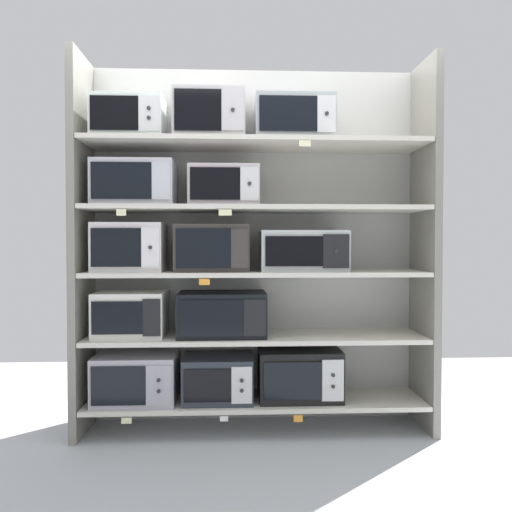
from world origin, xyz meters
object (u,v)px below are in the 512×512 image
Objects in this scene: microwave_2 at (299,374)px; microwave_7 at (303,251)px; microwave_1 at (218,378)px; microwave_6 at (213,248)px; microwave_9 at (224,187)px; microwave_12 at (293,120)px; microwave_8 at (135,184)px; microwave_11 at (210,117)px; microwave_0 at (137,377)px; microwave_10 at (130,120)px; microwave_3 at (131,314)px; microwave_4 at (222,314)px; microwave_5 at (130,247)px.

microwave_7 is (0.02, 0.00, 0.82)m from microwave_2.
microwave_6 is at bearing -179.38° from microwave_1.
microwave_9 is 0.89× the size of microwave_12.
microwave_11 reaches higher than microwave_8.
microwave_1 is 0.86m from microwave_6.
microwave_9 is at bearing 0.10° from microwave_6.
microwave_0 is 1.17× the size of microwave_10.
microwave_3 is 0.60m from microwave_4.
microwave_9 is (0.58, 0.00, -0.02)m from microwave_8.
microwave_5 is 0.86× the size of microwave_8.
microwave_4 reaches higher than microwave_1.
microwave_2 is at bearing 0.01° from microwave_5.
microwave_6 is (-0.58, -0.00, 0.84)m from microwave_2.
microwave_3 is 1.01× the size of microwave_5.
microwave_4 is (-0.52, -0.00, 0.41)m from microwave_2.
microwave_9 is at bearing 0.07° from microwave_11.
microwave_4 reaches higher than microwave_2.
microwave_3 reaches higher than microwave_1.
microwave_8 reaches higher than microwave_5.
microwave_10 reaches higher than microwave_8.
microwave_7 is at bearing 0.02° from microwave_10.
microwave_4 is 1.28× the size of microwave_10.
microwave_1 is 1.72m from microwave_11.
microwave_6 is 1.04× the size of microwave_11.
microwave_10 is at bearing -179.97° from microwave_1.
microwave_1 is at bearing 0.03° from microwave_10.
microwave_12 reaches higher than microwave_9.
microwave_11 is at bearing -179.99° from microwave_12.
microwave_4 is at bearing 0.09° from microwave_6.
microwave_8 is at bearing 180.00° from microwave_4.
microwave_8 is 0.58m from microwave_9.
microwave_5 is 0.98× the size of microwave_11.
microwave_3 is 0.99× the size of microwave_9.
microwave_12 is (1.04, 0.00, 0.42)m from microwave_8.
microwave_8 is (-0.50, 0.00, 0.42)m from microwave_6.
microwave_1 is at bearing 0.03° from microwave_8.
microwave_3 is 1.67m from microwave_12.
microwave_11 is (0.52, -0.00, 1.29)m from microwave_3.
microwave_2 is at bearing 0.01° from microwave_10.
microwave_8 reaches higher than microwave_1.
microwave_6 reaches higher than microwave_3.
microwave_7 is 0.67m from microwave_9.
microwave_11 is at bearing -179.97° from microwave_2.
microwave_9 is 1.01× the size of microwave_10.
microwave_3 is 0.99× the size of microwave_11.
microwave_10 is at bearing 179.99° from microwave_6.
microwave_4 is 1.01× the size of microwave_7.
microwave_8 reaches higher than microwave_3.
microwave_5 is at bearing -179.99° from microwave_2.
microwave_1 is 1.78m from microwave_12.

